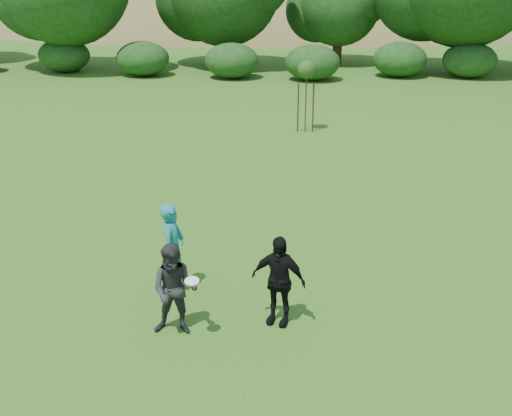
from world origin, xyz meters
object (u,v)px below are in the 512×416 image
Objects in this scene: player_grey at (175,290)px; sapling at (307,71)px; player_black at (278,280)px; player_teal at (173,248)px.

player_grey is 0.65× the size of sapling.
player_grey is at bearing -148.05° from player_black.
player_grey is at bearing -161.40° from player_teal.
player_black reaches higher than player_grey.
sapling reaches higher than player_grey.
player_black is (1.92, 0.52, 0.01)m from player_grey.
player_grey is 1.99m from player_black.
sapling is at bearing 81.46° from player_grey.
player_teal reaches higher than player_grey.
sapling is (2.69, 13.25, 1.42)m from player_teal.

